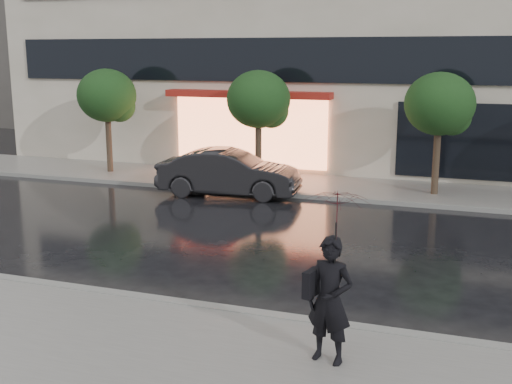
% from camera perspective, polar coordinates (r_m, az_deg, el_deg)
% --- Properties ---
extents(ground, '(120.00, 120.00, 0.00)m').
position_cam_1_polar(ground, '(12.59, -1.81, -9.02)').
color(ground, black).
rests_on(ground, ground).
extents(sidewalk_near, '(60.00, 4.50, 0.12)m').
position_cam_1_polar(sidewalk_near, '(9.87, -8.87, -15.09)').
color(sidewalk_near, slate).
rests_on(sidewalk_near, ground).
extents(sidewalk_far, '(60.00, 3.50, 0.12)m').
position_cam_1_polar(sidewalk_far, '(22.07, 7.81, 0.39)').
color(sidewalk_far, slate).
rests_on(sidewalk_far, ground).
extents(curb_near, '(60.00, 0.25, 0.14)m').
position_cam_1_polar(curb_near, '(11.70, -3.61, -10.37)').
color(curb_near, gray).
rests_on(curb_near, ground).
extents(curb_far, '(60.00, 0.25, 0.14)m').
position_cam_1_polar(curb_far, '(20.39, 6.81, -0.54)').
color(curb_far, gray).
rests_on(curb_far, ground).
extents(tree_far_west, '(2.20, 2.20, 3.99)m').
position_cam_1_polar(tree_far_west, '(24.82, -12.97, 8.19)').
color(tree_far_west, '#33261C').
rests_on(tree_far_west, ground).
extents(tree_mid_west, '(2.20, 2.20, 3.99)m').
position_cam_1_polar(tree_mid_west, '(22.22, 0.39, 8.05)').
color(tree_mid_west, '#33261C').
rests_on(tree_mid_west, ground).
extents(tree_mid_east, '(2.20, 2.20, 3.99)m').
position_cam_1_polar(tree_mid_east, '(21.06, 16.16, 7.33)').
color(tree_mid_east, '#33261C').
rests_on(tree_mid_east, ground).
extents(parked_car, '(4.71, 2.04, 1.51)m').
position_cam_1_polar(parked_car, '(20.79, -2.42, 1.71)').
color(parked_car, black).
rests_on(parked_car, ground).
extents(pedestrian_with_umbrella, '(1.13, 1.15, 2.58)m').
position_cam_1_polar(pedestrian_with_umbrella, '(9.23, 6.87, -5.62)').
color(pedestrian_with_umbrella, black).
rests_on(pedestrian_with_umbrella, sidewalk_near).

